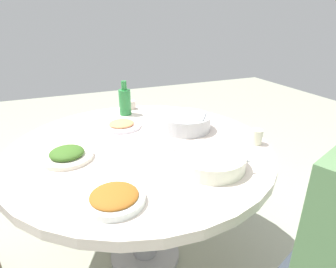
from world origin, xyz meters
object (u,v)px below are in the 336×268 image
object	(u,v)px
rice_bowl	(186,122)
green_bottle	(125,101)
round_dining_table	(141,164)
tea_cup_far	(256,137)
tea_cup_near	(131,105)
dish_shrimp	(122,125)
soup_bowl	(210,160)
dish_stirfry	(114,198)
dish_greens	(67,155)

from	to	relation	value
rice_bowl	green_bottle	size ratio (longest dim) A/B	1.26
round_dining_table	tea_cup_far	world-z (taller)	tea_cup_far
green_bottle	tea_cup_near	bearing A→B (deg)	148.46
rice_bowl	tea_cup_near	bearing A→B (deg)	-158.97
rice_bowl	dish_shrimp	xyz separation A→B (m)	(-0.16, -0.32, -0.03)
soup_bowl	green_bottle	bearing A→B (deg)	-168.75
dish_shrimp	dish_stirfry	distance (m)	0.69
green_bottle	soup_bowl	bearing A→B (deg)	11.25
dish_greens	tea_cup_far	size ratio (longest dim) A/B	3.04
soup_bowl	dish_stirfry	world-z (taller)	soup_bowl
rice_bowl	tea_cup_near	world-z (taller)	rice_bowl
soup_bowl	dish_greens	xyz separation A→B (m)	(-0.30, -0.55, -0.01)
dish_shrimp	tea_cup_far	world-z (taller)	tea_cup_far
round_dining_table	tea_cup_near	distance (m)	0.60
green_bottle	dish_shrimp	bearing A→B (deg)	-20.04
rice_bowl	tea_cup_near	distance (m)	0.51
round_dining_table	green_bottle	xyz separation A→B (m)	(-0.47, 0.05, 0.20)
soup_bowl	round_dining_table	bearing A→B (deg)	-147.59
tea_cup_near	tea_cup_far	size ratio (longest dim) A/B	0.89
tea_cup_far	dish_stirfry	bearing A→B (deg)	-75.02
dish_greens	green_bottle	world-z (taller)	green_bottle
dish_shrimp	tea_cup_near	xyz separation A→B (m)	(-0.31, 0.14, 0.01)
tea_cup_near	tea_cup_far	distance (m)	0.89
dish_stirfry	tea_cup_far	size ratio (longest dim) A/B	2.84
dish_stirfry	dish_greens	size ratio (longest dim) A/B	0.93
round_dining_table	tea_cup_near	bearing A→B (deg)	169.26
green_bottle	tea_cup_far	distance (m)	0.84
dish_stirfry	dish_greens	world-z (taller)	dish_greens
rice_bowl	tea_cup_far	size ratio (longest dim) A/B	3.72
dish_stirfry	round_dining_table	bearing A→B (deg)	152.05
soup_bowl	dish_stirfry	xyz separation A→B (m)	(0.09, -0.42, -0.01)
rice_bowl	green_bottle	world-z (taller)	green_bottle
dish_stirfry	tea_cup_near	world-z (taller)	tea_cup_near
dish_shrimp	round_dining_table	bearing A→B (deg)	6.88
rice_bowl	dish_shrimp	world-z (taller)	rice_bowl
rice_bowl	dish_greens	size ratio (longest dim) A/B	1.22
rice_bowl	dish_greens	world-z (taller)	rice_bowl
green_bottle	tea_cup_near	world-z (taller)	green_bottle
rice_bowl	soup_bowl	xyz separation A→B (m)	(0.41, -0.09, -0.01)
rice_bowl	soup_bowl	distance (m)	0.42
soup_bowl	dish_stirfry	distance (m)	0.43
tea_cup_far	rice_bowl	bearing A→B (deg)	-141.62
dish_greens	green_bottle	xyz separation A→B (m)	(-0.49, 0.39, 0.07)
dish_shrimp	green_bottle	size ratio (longest dim) A/B	1.00
rice_bowl	tea_cup_far	bearing A→B (deg)	38.38
tea_cup_far	tea_cup_near	bearing A→B (deg)	-151.53
rice_bowl	soup_bowl	bearing A→B (deg)	-11.89
round_dining_table	dish_stirfry	world-z (taller)	dish_stirfry
soup_bowl	dish_greens	world-z (taller)	soup_bowl
tea_cup_near	tea_cup_far	bearing A→B (deg)	28.47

